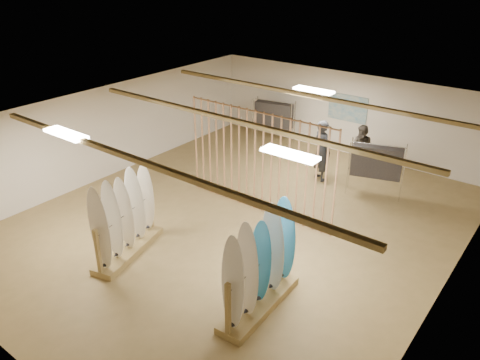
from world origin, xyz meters
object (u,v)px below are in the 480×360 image
Objects in this scene: clothing_rack_a at (274,115)px; shopper_a at (322,147)px; shopper_b at (362,146)px; clothing_rack_b at (377,162)px; rack_right at (260,278)px; rack_left at (126,227)px.

clothing_rack_a is 3.45m from shopper_a.
clothing_rack_b is at bearing -54.89° from shopper_b.
clothing_rack_b is at bearing -153.23° from shopper_a.
rack_right is at bearing -84.00° from shopper_b.
shopper_a is at bearing 105.01° from rack_right.
shopper_b is at bearing -20.15° from clothing_rack_a.
shopper_a is at bearing 162.72° from clothing_rack_b.
shopper_a reaches higher than clothing_rack_a.
clothing_rack_a is 0.90× the size of shopper_b.
clothing_rack_b is 1.72m from shopper_a.
rack_left is 8.16m from clothing_rack_a.
rack_right is at bearing 134.52° from shopper_a.
rack_right is at bearing -105.61° from clothing_rack_b.
rack_left is at bearing -110.56° from shopper_b.
rack_left is 1.24× the size of shopper_b.
clothing_rack_b is 1.56m from shopper_b.
shopper_a is 1.45m from shopper_b.
clothing_rack_b is at bearing -32.36° from clothing_rack_a.
rack_right is 1.39× the size of clothing_rack_a.
clothing_rack_b is 0.91× the size of shopper_b.
clothing_rack_a is (-1.35, 8.04, 0.35)m from rack_left.
shopper_b reaches higher than clothing_rack_a.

